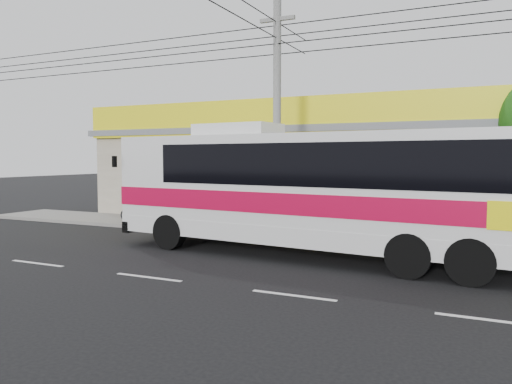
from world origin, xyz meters
TOP-DOWN VIEW (x-y plane):
  - ground at (0.00, 0.00)m, footprint 120.00×120.00m
  - sidewalk at (0.00, 6.00)m, footprint 30.00×3.20m
  - lane_markings at (0.00, -2.50)m, footprint 50.00×0.12m
  - storefront_building at (-0.01, 11.54)m, footprint 22.60×9.20m
  - coach_bus at (3.27, 1.82)m, footprint 13.88×4.23m
  - motorbike_red at (-5.71, 4.96)m, footprint 1.80×1.34m
  - motorbike_dark at (-6.67, 5.30)m, footprint 1.58×0.68m
  - utility_pole at (0.78, 4.20)m, footprint 34.00×14.00m

SIDE VIEW (x-z plane):
  - ground at x=0.00m, z-range 0.00..0.00m
  - lane_markings at x=0.00m, z-range -0.01..0.01m
  - sidewalk at x=0.00m, z-range 0.00..0.15m
  - motorbike_red at x=-5.71m, z-range 0.15..1.05m
  - motorbike_dark at x=-6.67m, z-range 0.15..1.07m
  - coach_bus at x=3.27m, z-range 0.15..4.36m
  - storefront_building at x=-0.01m, z-range -0.55..5.15m
  - utility_pole at x=0.78m, z-range 2.92..11.91m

